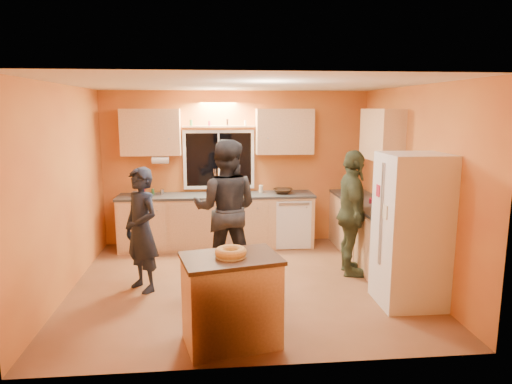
{
  "coord_description": "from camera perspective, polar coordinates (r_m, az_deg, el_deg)",
  "views": [
    {
      "loc": [
        -0.41,
        -5.76,
        2.29
      ],
      "look_at": [
        0.18,
        0.4,
        1.17
      ],
      "focal_mm": 32.0,
      "sensor_mm": 36.0,
      "label": 1
    }
  ],
  "objects": [
    {
      "name": "back_counter",
      "position": [
        7.7,
        -2.19,
        -3.54
      ],
      "size": [
        4.23,
        0.62,
        0.9
      ],
      "color": "tan",
      "rests_on": "ground"
    },
    {
      "name": "refrigerator",
      "position": [
        5.64,
        18.82,
        -4.55
      ],
      "size": [
        0.72,
        0.7,
        1.8
      ],
      "primitive_type": "cube",
      "color": "silver",
      "rests_on": "ground"
    },
    {
      "name": "bundt_pastry",
      "position": [
        4.42,
        -3.18,
        -7.51
      ],
      "size": [
        0.31,
        0.31,
        0.09
      ],
      "primitive_type": "torus",
      "color": "#D7AF58",
      "rests_on": "island"
    },
    {
      "name": "potted_plant",
      "position": [
        6.1,
        17.9,
        -2.07
      ],
      "size": [
        0.26,
        0.23,
        0.28
      ],
      "primitive_type": "imported",
      "rotation": [
        0.0,
        0.0,
        -0.06
      ],
      "color": "gray",
      "rests_on": "right_counter"
    },
    {
      "name": "person_left",
      "position": [
        5.95,
        -14.12,
        -4.6
      ],
      "size": [
        0.67,
        0.69,
        1.59
      ],
      "primitive_type": "imported",
      "rotation": [
        0.0,
        0.0,
        -0.86
      ],
      "color": "black",
      "rests_on": "ground"
    },
    {
      "name": "red_box",
      "position": [
        7.1,
        14.63,
        -1.06
      ],
      "size": [
        0.19,
        0.17,
        0.07
      ],
      "primitive_type": "cube",
      "rotation": [
        0.0,
        0.0,
        -0.41
      ],
      "color": "maroon",
      "rests_on": "right_counter"
    },
    {
      "name": "person_center",
      "position": [
        6.24,
        -3.81,
        -2.14
      ],
      "size": [
        1.05,
        0.89,
        1.9
      ],
      "primitive_type": "imported",
      "rotation": [
        0.0,
        0.0,
        2.94
      ],
      "color": "black",
      "rests_on": "ground"
    },
    {
      "name": "utensil_crock",
      "position": [
        7.64,
        -4.95,
        0.41
      ],
      "size": [
        0.14,
        0.14,
        0.17
      ],
      "primitive_type": "cylinder",
      "color": "beige",
      "rests_on": "back_counter"
    },
    {
      "name": "mixing_bowl",
      "position": [
        7.66,
        3.38,
        0.12
      ],
      "size": [
        0.38,
        0.38,
        0.08
      ],
      "primitive_type": "imported",
      "rotation": [
        0.0,
        0.0,
        -0.2
      ],
      "color": "black",
      "rests_on": "back_counter"
    },
    {
      "name": "island",
      "position": [
        4.59,
        -3.12,
        -13.3
      ],
      "size": [
        1.04,
        0.82,
        0.9
      ],
      "rotation": [
        0.0,
        0.0,
        0.22
      ],
      "color": "tan",
      "rests_on": "ground"
    },
    {
      "name": "person_right",
      "position": [
        6.44,
        11.9,
        -2.62
      ],
      "size": [
        0.57,
        1.08,
        1.75
      ],
      "primitive_type": "imported",
      "rotation": [
        0.0,
        0.0,
        1.43
      ],
      "color": "#323924",
      "rests_on": "ground"
    },
    {
      "name": "right_counter",
      "position": [
        6.94,
        14.67,
        -5.43
      ],
      "size": [
        0.62,
        1.84,
        0.9
      ],
      "color": "tan",
      "rests_on": "ground"
    },
    {
      "name": "ground",
      "position": [
        6.21,
        -1.35,
        -11.35
      ],
      "size": [
        4.5,
        4.5,
        0.0
      ],
      "primitive_type": "plane",
      "color": "brown",
      "rests_on": "ground"
    },
    {
      "name": "room_shell",
      "position": [
        6.23,
        -0.58,
        4.09
      ],
      "size": [
        4.54,
        4.04,
        2.61
      ],
      "color": "orange",
      "rests_on": "ground"
    }
  ]
}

